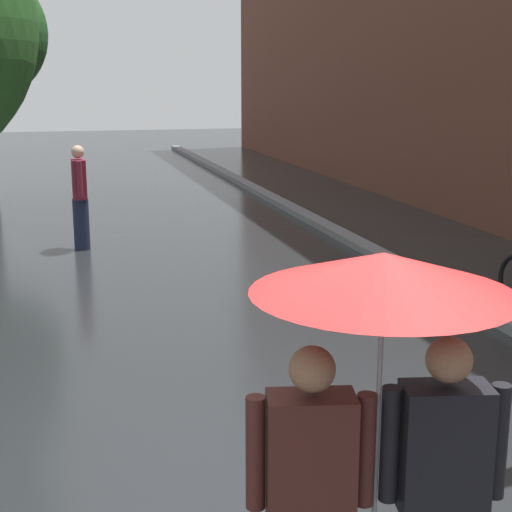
{
  "coord_description": "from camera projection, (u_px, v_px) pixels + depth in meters",
  "views": [
    {
      "loc": [
        -1.74,
        -3.29,
        2.77
      ],
      "look_at": [
        -0.15,
        2.65,
        1.35
      ],
      "focal_mm": 53.77,
      "sensor_mm": 36.0,
      "label": 1
    }
  ],
  "objects": [
    {
      "name": "pedestrian_walking_midground",
      "position": [
        80.0,
        197.0,
        12.58
      ],
      "size": [
        0.26,
        0.59,
        1.73
      ],
      "color": "#1E233D",
      "rests_on": "ground"
    },
    {
      "name": "couple_under_umbrella",
      "position": [
        380.0,
        395.0,
        3.43
      ],
      "size": [
        1.18,
        1.17,
        2.05
      ],
      "color": "black",
      "rests_on": "ground"
    },
    {
      "name": "kerb_strip",
      "position": [
        327.0,
        227.0,
        14.36
      ],
      "size": [
        0.3,
        36.0,
        0.12
      ],
      "primitive_type": "cube",
      "color": "slate",
      "rests_on": "ground"
    }
  ]
}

